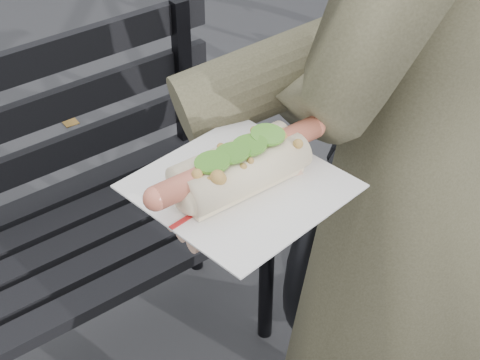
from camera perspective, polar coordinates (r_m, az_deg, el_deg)
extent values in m
cylinder|color=black|center=(1.97, 2.06, -7.51)|extent=(0.04, 0.04, 0.45)
cylinder|color=black|center=(2.17, -3.59, -2.40)|extent=(0.04, 0.04, 0.45)
cube|color=black|center=(1.58, -17.21, -11.75)|extent=(1.50, 0.07, 0.03)
cube|color=black|center=(1.93, -4.44, 8.05)|extent=(0.04, 0.03, 0.42)
imported|color=black|center=(2.38, 15.78, 8.11)|extent=(2.00, 1.22, 0.99)
imported|color=#43422D|center=(1.18, 13.17, 0.55)|extent=(0.78, 0.63, 1.86)
cylinder|color=#43422D|center=(0.94, 9.88, 10.74)|extent=(0.51, 0.23, 0.19)
cylinder|color=#D8A384|center=(0.79, 1.86, 0.29)|extent=(0.09, 0.08, 0.07)
ellipsoid|color=#D8A384|center=(0.77, 0.00, -1.47)|extent=(0.10, 0.12, 0.03)
cylinder|color=#D8A384|center=(0.73, -2.03, -4.20)|extent=(0.06, 0.02, 0.02)
cylinder|color=#D8A384|center=(0.74, -2.93, -3.37)|extent=(0.06, 0.02, 0.02)
cylinder|color=#D8A384|center=(0.75, -3.81, -2.57)|extent=(0.06, 0.02, 0.02)
cylinder|color=#D8A384|center=(0.76, -4.65, -1.79)|extent=(0.06, 0.02, 0.02)
cylinder|color=#D8A384|center=(0.74, 3.19, -3.19)|extent=(0.04, 0.05, 0.02)
cube|color=white|center=(0.76, 0.00, -0.48)|extent=(0.21, 0.21, 0.00)
cube|color=#B21E1E|center=(0.76, 0.00, -0.38)|extent=(0.19, 0.03, 0.00)
cylinder|color=#D66D52|center=(0.74, 0.00, 1.53)|extent=(0.20, 0.02, 0.02)
sphere|color=#D66D52|center=(0.70, -6.56, -1.43)|extent=(0.03, 0.02, 0.02)
sphere|color=#D66D52|center=(0.79, 5.77, 4.11)|extent=(0.03, 0.02, 0.02)
sphere|color=#9E6B2D|center=(0.72, -1.85, 1.02)|extent=(0.01, 0.01, 0.01)
sphere|color=#9E6B2D|center=(0.77, 1.13, 3.88)|extent=(0.01, 0.01, 0.01)
sphere|color=#9E6B2D|center=(0.74, -0.17, 2.72)|extent=(0.01, 0.01, 0.01)
sphere|color=#9E6B2D|center=(0.74, -2.46, 1.55)|extent=(0.01, 0.01, 0.01)
sphere|color=#9E6B2D|center=(0.74, 0.18, 2.28)|extent=(0.01, 0.01, 0.01)
sphere|color=#9E6B2D|center=(0.74, 1.57, 1.71)|extent=(0.01, 0.01, 0.01)
sphere|color=#9E6B2D|center=(0.71, -1.26, 0.34)|extent=(0.01, 0.01, 0.01)
sphere|color=#9E6B2D|center=(0.70, -2.42, -0.26)|extent=(0.01, 0.01, 0.01)
sphere|color=#9E6B2D|center=(0.73, -0.60, 1.33)|extent=(0.01, 0.01, 0.01)
sphere|color=#9E6B2D|center=(0.73, -2.82, 1.12)|extent=(0.01, 0.01, 0.01)
sphere|color=#9E6B2D|center=(0.72, 0.24, 1.00)|extent=(0.01, 0.01, 0.01)
sphere|color=#9E6B2D|center=(0.72, 0.81, 1.49)|extent=(0.01, 0.01, 0.01)
sphere|color=#9E6B2D|center=(0.71, -2.50, 0.38)|extent=(0.01, 0.01, 0.01)
sphere|color=#9E6B2D|center=(0.70, -3.35, 0.43)|extent=(0.01, 0.01, 0.01)
sphere|color=#9E6B2D|center=(0.75, -1.50, 2.58)|extent=(0.01, 0.01, 0.01)
sphere|color=#9E6B2D|center=(0.77, 3.43, 3.63)|extent=(0.01, 0.01, 0.01)
sphere|color=#9E6B2D|center=(0.75, 1.14, 2.89)|extent=(0.01, 0.01, 0.01)
sphere|color=#9E6B2D|center=(0.70, -1.57, 0.10)|extent=(0.01, 0.01, 0.01)
sphere|color=#9E6B2D|center=(0.75, 3.70, 2.45)|extent=(0.01, 0.01, 0.01)
sphere|color=#9E6B2D|center=(0.72, -0.33, 0.95)|extent=(0.01, 0.01, 0.01)
sphere|color=#9E6B2D|center=(0.77, 1.43, 3.40)|extent=(0.01, 0.01, 0.01)
sphere|color=#9E6B2D|center=(0.75, 4.53, 2.81)|extent=(0.01, 0.01, 0.01)
sphere|color=#9E6B2D|center=(0.70, -1.75, 0.22)|extent=(0.01, 0.01, 0.01)
sphere|color=#9E6B2D|center=(0.72, -3.02, 0.88)|extent=(0.01, 0.01, 0.01)
sphere|color=#9E6B2D|center=(0.73, 0.24, 1.27)|extent=(0.01, 0.01, 0.01)
sphere|color=#9E6B2D|center=(0.72, -2.86, 1.14)|extent=(0.01, 0.01, 0.01)
sphere|color=#9E6B2D|center=(0.76, 3.22, 3.37)|extent=(0.01, 0.01, 0.01)
sphere|color=#9E6B2D|center=(0.75, 2.42, 2.91)|extent=(0.01, 0.01, 0.01)
sphere|color=#9E6B2D|center=(0.74, -0.13, 2.56)|extent=(0.01, 0.01, 0.01)
sphere|color=#9E6B2D|center=(0.77, 3.41, 3.08)|extent=(0.01, 0.01, 0.01)
cylinder|color=#4F9829|center=(0.71, -2.16, 1.41)|extent=(0.04, 0.04, 0.01)
cylinder|color=#4F9829|center=(0.72, -0.60, 2.12)|extent=(0.04, 0.04, 0.01)
cylinder|color=#4F9829|center=(0.73, 0.75, 2.73)|extent=(0.04, 0.04, 0.01)
cylinder|color=#4F9829|center=(0.75, 2.18, 3.55)|extent=(0.04, 0.04, 0.01)
cube|color=brown|center=(2.40, -0.70, -4.76)|extent=(0.08, 0.08, 0.00)
cube|color=brown|center=(3.34, -6.23, 8.56)|extent=(0.08, 0.08, 0.00)
cube|color=brown|center=(3.04, -13.12, 4.49)|extent=(0.06, 0.08, 0.00)
cube|color=brown|center=(2.36, -5.03, -5.70)|extent=(0.05, 0.05, 0.00)
cube|color=brown|center=(3.23, 14.65, 6.35)|extent=(0.09, 0.09, 0.00)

